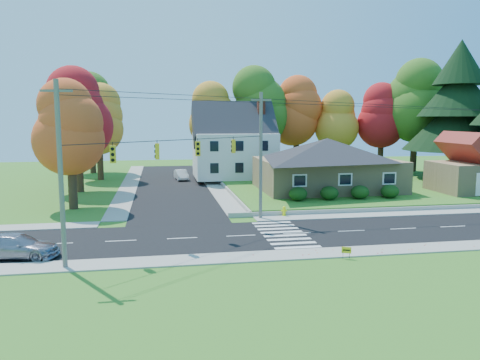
# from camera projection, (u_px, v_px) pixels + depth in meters

# --- Properties ---
(ground) EXTENTS (120.00, 120.00, 0.00)m
(ground) POSITION_uv_depth(u_px,v_px,m) (297.00, 233.00, 32.66)
(ground) COLOR #3D7923
(road_main) EXTENTS (90.00, 8.00, 0.02)m
(road_main) POSITION_uv_depth(u_px,v_px,m) (297.00, 233.00, 32.65)
(road_main) COLOR black
(road_main) RESTS_ON ground
(road_cross) EXTENTS (8.00, 44.00, 0.02)m
(road_cross) POSITION_uv_depth(u_px,v_px,m) (172.00, 184.00, 56.70)
(road_cross) COLOR black
(road_cross) RESTS_ON ground
(sidewalk_north) EXTENTS (90.00, 2.00, 0.08)m
(sidewalk_north) POSITION_uv_depth(u_px,v_px,m) (279.00, 218.00, 37.53)
(sidewalk_north) COLOR #9C9A90
(sidewalk_north) RESTS_ON ground
(sidewalk_south) EXTENTS (90.00, 2.00, 0.08)m
(sidewalk_south) POSITION_uv_depth(u_px,v_px,m) (322.00, 253.00, 27.77)
(sidewalk_south) COLOR #9C9A90
(sidewalk_south) RESTS_ON ground
(lawn) EXTENTS (30.00, 30.00, 0.50)m
(lawn) POSITION_uv_depth(u_px,v_px,m) (352.00, 184.00, 55.33)
(lawn) COLOR #3D7923
(lawn) RESTS_ON ground
(ranch_house) EXTENTS (14.60, 10.60, 5.40)m
(ranch_house) POSITION_uv_depth(u_px,v_px,m) (327.00, 163.00, 49.20)
(ranch_house) COLOR tan
(ranch_house) RESTS_ON lawn
(colonial_house) EXTENTS (10.40, 8.40, 9.60)m
(colonial_house) POSITION_uv_depth(u_px,v_px,m) (234.00, 145.00, 59.41)
(colonial_house) COLOR silver
(colonial_house) RESTS_ON lawn
(garage) EXTENTS (7.30, 6.30, 4.60)m
(garage) POSITION_uv_depth(u_px,v_px,m) (471.00, 169.00, 47.70)
(garage) COLOR tan
(garage) RESTS_ON lawn
(hedge_row) EXTENTS (10.70, 1.70, 1.27)m
(hedge_row) POSITION_uv_depth(u_px,v_px,m) (345.00, 193.00, 43.34)
(hedge_row) COLOR #163A10
(hedge_row) RESTS_ON lawn
(traffic_infrastructure) EXTENTS (38.10, 10.66, 10.00)m
(traffic_infrastructure) POSITION_uv_depth(u_px,v_px,m) (291.00, 158.00, 33.27)
(traffic_infrastructure) COLOR #666059
(traffic_infrastructure) RESTS_ON ground
(tree_lot_0) EXTENTS (6.72, 6.72, 12.51)m
(tree_lot_0) POSITION_uv_depth(u_px,v_px,m) (213.00, 116.00, 64.43)
(tree_lot_0) COLOR #3F2A19
(tree_lot_0) RESTS_ON lawn
(tree_lot_1) EXTENTS (7.84, 7.84, 14.60)m
(tree_lot_1) POSITION_uv_depth(u_px,v_px,m) (257.00, 106.00, 64.29)
(tree_lot_1) COLOR #3F2A19
(tree_lot_1) RESTS_ON lawn
(tree_lot_2) EXTENTS (7.28, 7.28, 13.56)m
(tree_lot_2) POSITION_uv_depth(u_px,v_px,m) (297.00, 111.00, 66.37)
(tree_lot_2) COLOR #3F2A19
(tree_lot_2) RESTS_ON lawn
(tree_lot_3) EXTENTS (6.16, 6.16, 11.47)m
(tree_lot_3) POSITION_uv_depth(u_px,v_px,m) (339.00, 120.00, 66.57)
(tree_lot_3) COLOR #3F2A19
(tree_lot_3) RESTS_ON lawn
(tree_lot_4) EXTENTS (6.72, 6.72, 12.51)m
(tree_lot_4) POSITION_uv_depth(u_px,v_px,m) (382.00, 116.00, 66.52)
(tree_lot_4) COLOR #3F2A19
(tree_lot_4) RESTS_ON lawn
(tree_lot_5) EXTENTS (8.40, 8.40, 15.64)m
(tree_lot_5) POSITION_uv_depth(u_px,v_px,m) (416.00, 101.00, 64.98)
(tree_lot_5) COLOR #3F2A19
(tree_lot_5) RESTS_ON lawn
(conifer_east_a) EXTENTS (12.80, 12.80, 16.96)m
(conifer_east_a) POSITION_uv_depth(u_px,v_px,m) (458.00, 107.00, 57.45)
(conifer_east_a) COLOR #3F2A19
(conifer_east_a) RESTS_ON lawn
(tree_west_0) EXTENTS (6.16, 6.16, 11.47)m
(tree_west_0) POSITION_uv_depth(u_px,v_px,m) (70.00, 128.00, 40.56)
(tree_west_0) COLOR #3F2A19
(tree_west_0) RESTS_ON ground
(tree_west_1) EXTENTS (7.28, 7.28, 13.56)m
(tree_west_1) POSITION_uv_depth(u_px,v_px,m) (77.00, 114.00, 49.99)
(tree_west_1) COLOR #3F2A19
(tree_west_1) RESTS_ON ground
(tree_west_2) EXTENTS (6.72, 6.72, 12.51)m
(tree_west_2) POSITION_uv_depth(u_px,v_px,m) (99.00, 119.00, 60.01)
(tree_west_2) COLOR #3F2A19
(tree_west_2) RESTS_ON ground
(tree_west_3) EXTENTS (7.84, 7.84, 14.60)m
(tree_west_3) POSITION_uv_depth(u_px,v_px,m) (91.00, 110.00, 67.32)
(tree_west_3) COLOR #3F2A19
(tree_west_3) RESTS_ON ground
(silver_sedan) EXTENTS (5.04, 2.85, 1.38)m
(silver_sedan) POSITION_uv_depth(u_px,v_px,m) (17.00, 246.00, 26.86)
(silver_sedan) COLOR #9090A2
(silver_sedan) RESTS_ON road_main
(white_car) EXTENTS (1.85, 4.09, 1.30)m
(white_car) POSITION_uv_depth(u_px,v_px,m) (181.00, 175.00, 60.66)
(white_car) COLOR silver
(white_car) RESTS_ON road_cross
(fire_hydrant) EXTENTS (0.48, 0.38, 0.85)m
(fire_hydrant) POSITION_uv_depth(u_px,v_px,m) (284.00, 212.00, 38.25)
(fire_hydrant) COLOR #F5F30E
(fire_hydrant) RESTS_ON ground
(yard_sign) EXTENTS (0.51, 0.25, 0.69)m
(yard_sign) POSITION_uv_depth(u_px,v_px,m) (346.00, 250.00, 26.76)
(yard_sign) COLOR black
(yard_sign) RESTS_ON ground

